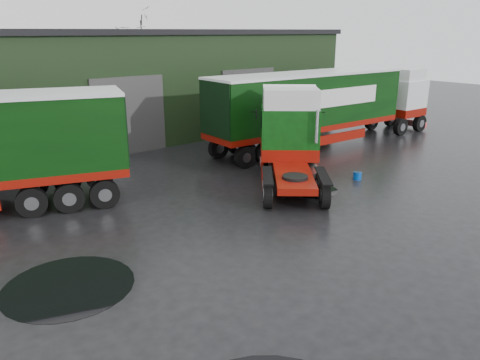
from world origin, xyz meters
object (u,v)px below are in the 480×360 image
object	(u,v)px
lorry_right	(308,111)
hero_tractor	(293,142)
tree_back_b	(130,61)
warehouse	(84,83)
wash_bucket	(357,176)

from	to	relation	value
lorry_right	hero_tractor	bearing A→B (deg)	-49.56
lorry_right	tree_back_b	bearing A→B (deg)	-177.86
warehouse	lorry_right	distance (m)	13.72
hero_tractor	tree_back_b	size ratio (longest dim) A/B	0.85
warehouse	tree_back_b	size ratio (longest dim) A/B	4.32
tree_back_b	wash_bucket	bearing A→B (deg)	-95.08
hero_tractor	wash_bucket	xyz separation A→B (m)	(3.15, -0.92, -1.81)
warehouse	lorry_right	size ratio (longest dim) A/B	2.05
lorry_right	wash_bucket	world-z (taller)	lorry_right
hero_tractor	lorry_right	distance (m)	7.21
tree_back_b	hero_tractor	bearing A→B (deg)	-102.17
warehouse	hero_tractor	bearing A→B (deg)	-80.84
warehouse	wash_bucket	distance (m)	17.62
wash_bucket	tree_back_b	bearing A→B (deg)	84.92
wash_bucket	hero_tractor	bearing A→B (deg)	163.80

